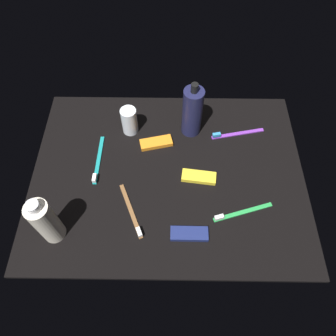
{
  "coord_description": "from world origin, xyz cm",
  "views": [
    {
      "loc": [
        -0.68,
        50.74,
        84.26
      ],
      "look_at": [
        0.0,
        0.0,
        3.0
      ],
      "focal_mm": 33.87,
      "sensor_mm": 36.0,
      "label": 1
    }
  ],
  "objects_px": {
    "deodorant_stick": "(129,121)",
    "toothbrush_green": "(240,213)",
    "snack_bar_navy": "(189,234)",
    "toothbrush_purple": "(235,134)",
    "lotion_bottle": "(192,112)",
    "toothbrush_brown": "(132,213)",
    "snack_bar_orange": "(156,143)",
    "snack_bar_yellow": "(199,177)",
    "toothbrush_teal": "(98,162)",
    "bodywash_bottle": "(46,221)"
  },
  "relations": [
    {
      "from": "deodorant_stick",
      "to": "toothbrush_green",
      "type": "distance_m",
      "value": 0.45
    },
    {
      "from": "bodywash_bottle",
      "to": "toothbrush_teal",
      "type": "height_order",
      "value": "bodywash_bottle"
    },
    {
      "from": "deodorant_stick",
      "to": "snack_bar_navy",
      "type": "height_order",
      "value": "deodorant_stick"
    },
    {
      "from": "deodorant_stick",
      "to": "snack_bar_yellow",
      "type": "bearing_deg",
      "value": 140.28
    },
    {
      "from": "lotion_bottle",
      "to": "toothbrush_green",
      "type": "height_order",
      "value": "lotion_bottle"
    },
    {
      "from": "lotion_bottle",
      "to": "toothbrush_teal",
      "type": "relative_size",
      "value": 1.14
    },
    {
      "from": "deodorant_stick",
      "to": "snack_bar_yellow",
      "type": "distance_m",
      "value": 0.29
    },
    {
      "from": "deodorant_stick",
      "to": "toothbrush_purple",
      "type": "bearing_deg",
      "value": 177.61
    },
    {
      "from": "deodorant_stick",
      "to": "snack_bar_navy",
      "type": "bearing_deg",
      "value": 117.29
    },
    {
      "from": "toothbrush_purple",
      "to": "snack_bar_yellow",
      "type": "relative_size",
      "value": 1.72
    },
    {
      "from": "bodywash_bottle",
      "to": "toothbrush_purple",
      "type": "relative_size",
      "value": 1.03
    },
    {
      "from": "toothbrush_green",
      "to": "toothbrush_brown",
      "type": "xyz_separation_m",
      "value": [
        0.31,
        0.01,
        0.0
      ]
    },
    {
      "from": "toothbrush_purple",
      "to": "snack_bar_yellow",
      "type": "distance_m",
      "value": 0.21
    },
    {
      "from": "toothbrush_teal",
      "to": "snack_bar_navy",
      "type": "bearing_deg",
      "value": 140.42
    },
    {
      "from": "lotion_bottle",
      "to": "toothbrush_green",
      "type": "distance_m",
      "value": 0.34
    },
    {
      "from": "toothbrush_brown",
      "to": "snack_bar_yellow",
      "type": "relative_size",
      "value": 1.64
    },
    {
      "from": "toothbrush_green",
      "to": "snack_bar_navy",
      "type": "bearing_deg",
      "value": 24.22
    },
    {
      "from": "toothbrush_green",
      "to": "snack_bar_yellow",
      "type": "bearing_deg",
      "value": -46.05
    },
    {
      "from": "toothbrush_green",
      "to": "lotion_bottle",
      "type": "bearing_deg",
      "value": -66.57
    },
    {
      "from": "snack_bar_orange",
      "to": "snack_bar_yellow",
      "type": "bearing_deg",
      "value": 123.24
    },
    {
      "from": "toothbrush_teal",
      "to": "snack_bar_orange",
      "type": "relative_size",
      "value": 1.73
    },
    {
      "from": "deodorant_stick",
      "to": "snack_bar_orange",
      "type": "relative_size",
      "value": 0.93
    },
    {
      "from": "toothbrush_purple",
      "to": "snack_bar_navy",
      "type": "height_order",
      "value": "toothbrush_purple"
    },
    {
      "from": "snack_bar_orange",
      "to": "snack_bar_navy",
      "type": "distance_m",
      "value": 0.33
    },
    {
      "from": "bodywash_bottle",
      "to": "deodorant_stick",
      "type": "bearing_deg",
      "value": -116.41
    },
    {
      "from": "lotion_bottle",
      "to": "bodywash_bottle",
      "type": "height_order",
      "value": "lotion_bottle"
    },
    {
      "from": "toothbrush_brown",
      "to": "snack_bar_yellow",
      "type": "distance_m",
      "value": 0.23
    },
    {
      "from": "bodywash_bottle",
      "to": "toothbrush_brown",
      "type": "height_order",
      "value": "bodywash_bottle"
    },
    {
      "from": "snack_bar_yellow",
      "to": "toothbrush_green",
      "type": "bearing_deg",
      "value": 141.09
    },
    {
      "from": "deodorant_stick",
      "to": "toothbrush_teal",
      "type": "distance_m",
      "value": 0.17
    },
    {
      "from": "lotion_bottle",
      "to": "toothbrush_purple",
      "type": "distance_m",
      "value": 0.17
    },
    {
      "from": "toothbrush_green",
      "to": "snack_bar_navy",
      "type": "distance_m",
      "value": 0.16
    },
    {
      "from": "toothbrush_purple",
      "to": "snack_bar_yellow",
      "type": "height_order",
      "value": "toothbrush_purple"
    },
    {
      "from": "deodorant_stick",
      "to": "toothbrush_green",
      "type": "bearing_deg",
      "value": 138.01
    },
    {
      "from": "snack_bar_navy",
      "to": "toothbrush_purple",
      "type": "bearing_deg",
      "value": -114.04
    },
    {
      "from": "snack_bar_navy",
      "to": "toothbrush_teal",
      "type": "bearing_deg",
      "value": -39.25
    },
    {
      "from": "toothbrush_teal",
      "to": "snack_bar_navy",
      "type": "height_order",
      "value": "toothbrush_teal"
    },
    {
      "from": "lotion_bottle",
      "to": "toothbrush_brown",
      "type": "bearing_deg",
      "value": 60.6
    },
    {
      "from": "toothbrush_green",
      "to": "snack_bar_navy",
      "type": "height_order",
      "value": "toothbrush_green"
    },
    {
      "from": "deodorant_stick",
      "to": "snack_bar_orange",
      "type": "bearing_deg",
      "value": 146.93
    },
    {
      "from": "lotion_bottle",
      "to": "deodorant_stick",
      "type": "xyz_separation_m",
      "value": [
        0.2,
        0.0,
        -0.04
      ]
    },
    {
      "from": "snack_bar_yellow",
      "to": "toothbrush_brown",
      "type": "bearing_deg",
      "value": 39.23
    },
    {
      "from": "deodorant_stick",
      "to": "snack_bar_navy",
      "type": "xyz_separation_m",
      "value": [
        -0.19,
        0.37,
        -0.04
      ]
    },
    {
      "from": "snack_bar_yellow",
      "to": "lotion_bottle",
      "type": "bearing_deg",
      "value": -76.82
    },
    {
      "from": "toothbrush_brown",
      "to": "snack_bar_orange",
      "type": "height_order",
      "value": "toothbrush_brown"
    },
    {
      "from": "toothbrush_brown",
      "to": "snack_bar_navy",
      "type": "bearing_deg",
      "value": 159.91
    },
    {
      "from": "toothbrush_green",
      "to": "snack_bar_orange",
      "type": "bearing_deg",
      "value": -44.67
    },
    {
      "from": "bodywash_bottle",
      "to": "snack_bar_navy",
      "type": "distance_m",
      "value": 0.38
    },
    {
      "from": "deodorant_stick",
      "to": "snack_bar_yellow",
      "type": "height_order",
      "value": "deodorant_stick"
    },
    {
      "from": "snack_bar_orange",
      "to": "deodorant_stick",
      "type": "bearing_deg",
      "value": -46.37
    }
  ]
}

